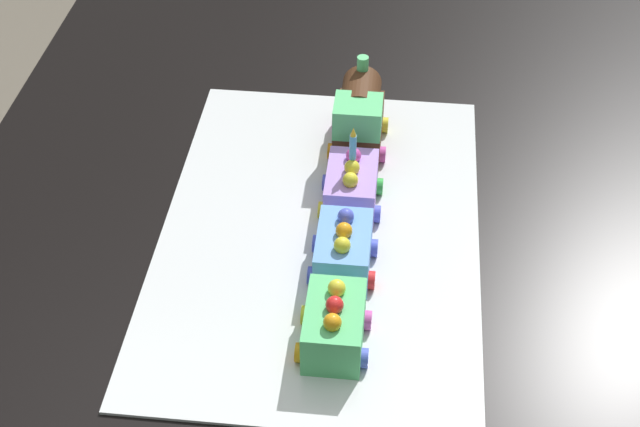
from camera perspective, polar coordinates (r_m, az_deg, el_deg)
dining_table at (r=1.28m, az=0.72°, el=-2.91°), size 1.40×1.00×0.74m
cake_board at (r=1.16m, az=0.00°, el=-1.18°), size 0.60×0.40×0.00m
cake_locomotive at (r=1.27m, az=2.45°, el=5.98°), size 0.14×0.08×0.12m
cake_car_gondola_lavender at (r=1.18m, az=1.96°, el=1.64°), size 0.10×0.08×0.07m
cake_car_tanker_sky_blue at (r=1.09m, az=1.47°, el=-2.32°), size 0.10×0.08×0.07m
cake_car_hopper_mint_green at (r=1.01m, az=0.89°, el=-6.95°), size 0.10×0.08×0.07m
birthday_candle at (r=1.14m, az=2.06°, el=4.33°), size 0.01×0.01×0.05m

